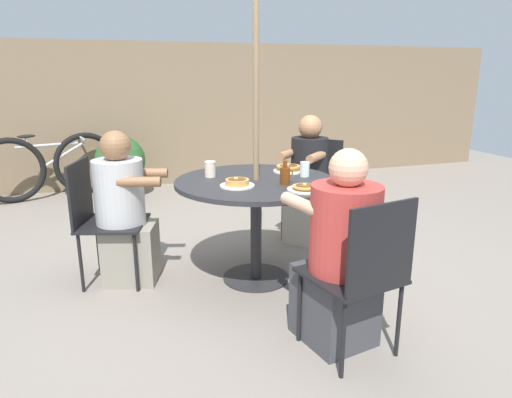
{
  "coord_description": "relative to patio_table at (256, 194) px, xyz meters",
  "views": [
    {
      "loc": [
        -1.0,
        -2.98,
        1.49
      ],
      "look_at": [
        0.0,
        0.0,
        0.62
      ],
      "focal_mm": 32.0,
      "sensor_mm": 36.0,
      "label": 1
    }
  ],
  "objects": [
    {
      "name": "pancake_plate_c",
      "position": [
        0.2,
        -0.39,
        0.12
      ],
      "size": [
        0.23,
        0.23,
        0.05
      ],
      "color": "silver",
      "rests_on": "patio_table"
    },
    {
      "name": "bicycle",
      "position": [
        -1.65,
        2.97,
        -0.26
      ],
      "size": [
        1.6,
        0.53,
        0.8
      ],
      "rotation": [
        0.0,
        0.0,
        0.23
      ],
      "color": "black",
      "rests_on": "ground"
    },
    {
      "name": "diner_east",
      "position": [
        -0.9,
        0.28,
        -0.15
      ],
      "size": [
        0.54,
        0.46,
        1.11
      ],
      "rotation": [
        0.0,
        0.0,
        -1.87
      ],
      "color": "gray",
      "rests_on": "ground"
    },
    {
      "name": "umbrella_pole",
      "position": [
        0.0,
        0.0,
        0.57
      ],
      "size": [
        0.04,
        0.04,
        2.45
      ],
      "primitive_type": "cylinder",
      "color": "#846B4C",
      "rests_on": "ground"
    },
    {
      "name": "drinking_glass_a",
      "position": [
        0.37,
        -0.01,
        0.16
      ],
      "size": [
        0.07,
        0.07,
        0.11
      ],
      "primitive_type": "cylinder",
      "color": "silver",
      "rests_on": "patio_table"
    },
    {
      "name": "coffee_cup",
      "position": [
        -0.29,
        0.2,
        0.16
      ],
      "size": [
        0.08,
        0.08,
        0.11
      ],
      "color": "beige",
      "rests_on": "patio_table"
    },
    {
      "name": "patio_chair_east",
      "position": [
        -1.07,
        0.33,
        -0.14
      ],
      "size": [
        0.56,
        0.56,
        0.9
      ],
      "rotation": [
        0.0,
        0.0,
        -1.87
      ],
      "color": "black",
      "rests_on": "ground"
    },
    {
      "name": "back_fence",
      "position": [
        0.0,
        3.29,
        0.29
      ],
      "size": [
        10.0,
        0.06,
        1.89
      ],
      "primitive_type": "cube",
      "color": "#7A664C",
      "rests_on": "ground"
    },
    {
      "name": "patio_table",
      "position": [
        0.0,
        0.0,
        0.0
      ],
      "size": [
        1.15,
        1.15,
        0.76
      ],
      "color": "#28282B",
      "rests_on": "ground"
    },
    {
      "name": "potted_shrub",
      "position": [
        -0.83,
        2.74,
        -0.24
      ],
      "size": [
        0.6,
        0.6,
        0.76
      ],
      "color": "#3D3D3F",
      "rests_on": "ground"
    },
    {
      "name": "syrup_bottle",
      "position": [
        0.15,
        -0.19,
        0.17
      ],
      "size": [
        0.09,
        0.07,
        0.16
      ],
      "color": "#602D0F",
      "rests_on": "patio_table"
    },
    {
      "name": "ground_plane",
      "position": [
        0.0,
        0.0,
        -0.66
      ],
      "size": [
        12.0,
        12.0,
        0.0
      ],
      "primitive_type": "plane",
      "color": "gray"
    },
    {
      "name": "pancake_plate_a",
      "position": [
        0.32,
        0.18,
        0.13
      ],
      "size": [
        0.23,
        0.23,
        0.06
      ],
      "color": "silver",
      "rests_on": "patio_table"
    },
    {
      "name": "diner_north",
      "position": [
        0.7,
        0.64,
        -0.13
      ],
      "size": [
        0.54,
        0.53,
        1.14
      ],
      "rotation": [
        0.0,
        0.0,
        -3.98
      ],
      "color": "beige",
      "rests_on": "ground"
    },
    {
      "name": "diner_south",
      "position": [
        0.18,
        -0.93,
        -0.15
      ],
      "size": [
        0.45,
        0.57,
        1.12
      ],
      "rotation": [
        0.0,
        0.0,
        0.19
      ],
      "color": "#3D3D42",
      "rests_on": "ground"
    },
    {
      "name": "patio_chair_south",
      "position": [
        0.21,
        -1.1,
        -0.14
      ],
      "size": [
        0.52,
        0.52,
        0.9
      ],
      "rotation": [
        0.0,
        0.0,
        0.19
      ],
      "color": "black",
      "rests_on": "ground"
    },
    {
      "name": "pancake_plate_b",
      "position": [
        -0.18,
        -0.15,
        0.13
      ],
      "size": [
        0.23,
        0.23,
        0.06
      ],
      "color": "silver",
      "rests_on": "patio_table"
    },
    {
      "name": "patio_chair_north",
      "position": [
        0.83,
        0.75,
        -0.14
      ],
      "size": [
        0.63,
        0.63,
        0.9
      ],
      "rotation": [
        0.0,
        0.0,
        -3.98
      ],
      "color": "black",
      "rests_on": "ground"
    }
  ]
}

